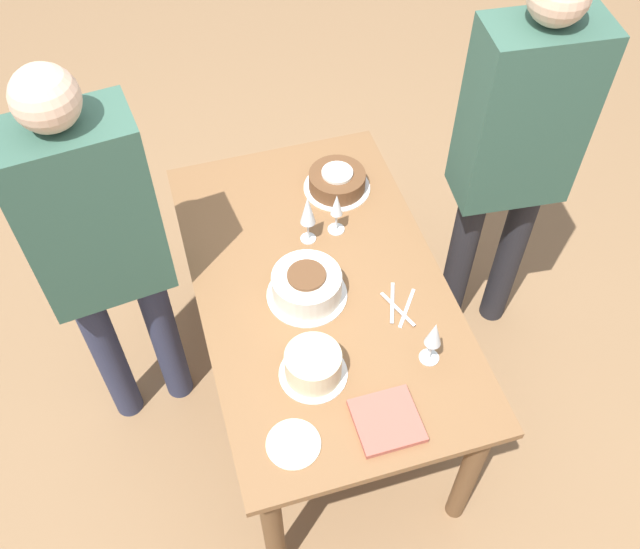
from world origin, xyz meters
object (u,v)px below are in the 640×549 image
Objects in this scene: cake_front_chocolate at (337,181)px; wine_glass_near at (337,207)px; wine_glass_far at (308,211)px; cake_back_decorated at (313,365)px; person_watching at (99,243)px; person_cutting at (516,147)px; wine_glass_extra at (434,335)px; cake_center_white at (307,286)px.

wine_glass_near reaches higher than cake_front_chocolate.
wine_glass_near is at bearing 161.88° from cake_front_chocolate.
wine_glass_near is 0.11m from wine_glass_far.
cake_back_decorated is 0.57m from wine_glass_far.
person_watching is (-0.25, 0.88, 0.21)m from cake_front_chocolate.
person_cutting is at bearing -93.29° from wine_glass_near.
cake_back_decorated is at bearing 165.76° from wine_glass_far.
wine_glass_extra reaches higher than cake_back_decorated.
cake_center_white is 1.07× the size of cake_front_chocolate.
cake_back_decorated is 1.14× the size of wine_glass_extra.
person_cutting is (0.22, -0.83, 0.22)m from cake_center_white.
person_watching reaches higher than cake_center_white.
wine_glass_extra is at bearing -139.04° from cake_center_white.
cake_back_decorated is (-0.31, 0.07, 0.00)m from cake_center_white.
cake_center_white is at bearing 163.19° from wine_glass_far.
wine_glass_extra is at bearing -176.17° from cake_front_chocolate.
person_watching reaches higher than wine_glass_extra.
person_cutting is 1.03× the size of person_watching.
wine_glass_near is at bearing -35.52° from cake_center_white.
wine_glass_far is 0.71m from person_watching.
wine_glass_near is 0.11× the size of person_watching.
person_watching is (0.56, 0.93, 0.11)m from wine_glass_extra.
cake_back_decorated is 0.78m from person_watching.
wine_glass_extra is 0.12× the size of person_watching.
wine_glass_far is (0.24, -0.07, 0.09)m from cake_center_white.
cake_center_white is at bearing 144.48° from wine_glass_near.
person_watching is (-0.01, 1.46, -0.03)m from person_cutting.
wine_glass_far is 0.13× the size of person_watching.
wine_glass_near is 0.11× the size of person_cutting.
wine_glass_far is at bearing 3.58° from person_cutting.
cake_back_decorated is at bearing 157.58° from cake_front_chocolate.
cake_back_decorated is 1.06m from person_cutting.
wine_glass_extra is (-0.35, -0.31, 0.08)m from cake_center_white.
wine_glass_extra is at bearing 52.86° from person_cutting.
cake_center_white is 0.31m from cake_back_decorated.
cake_center_white is 0.69m from person_watching.
person_watching is (0.52, 0.56, 0.19)m from cake_back_decorated.
person_watching is at bearing 58.85° from wine_glass_extra.
wine_glass_far is 0.77m from person_cutting.
wine_glass_near is 0.67m from person_cutting.
person_cutting is (0.53, -0.90, 0.22)m from cake_back_decorated.
person_cutting reaches higher than cake_back_decorated.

